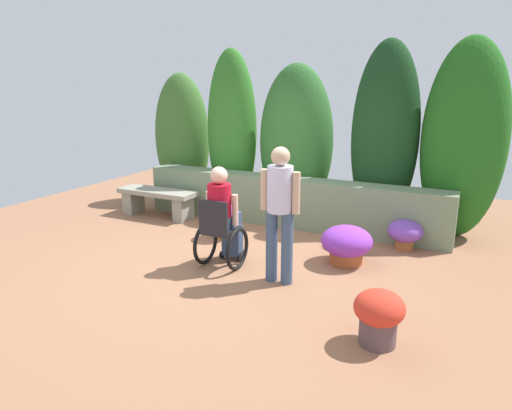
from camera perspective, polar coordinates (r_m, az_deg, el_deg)
name	(u,v)px	position (r m, az deg, el deg)	size (l,w,h in m)	color
ground_plane	(236,260)	(6.29, -2.43, -6.87)	(10.69, 10.69, 0.00)	#966648
stone_retaining_wall	(287,202)	(7.71, 3.92, 0.43)	(5.23, 0.43, 0.81)	gray
hedge_backdrop	(312,138)	(8.05, 6.98, 8.24)	(6.35, 0.97, 3.00)	#3E6D2D
stone_bench	(158,199)	(8.41, -12.12, 0.72)	(1.47, 0.46, 0.49)	gray
person_in_wheelchair	(222,220)	(5.93, -4.24, -1.90)	(0.53, 0.66, 1.33)	black
person_standing_companion	(280,206)	(5.34, 2.97, -0.15)	(0.49, 0.30, 1.64)	#3C5272
flower_pot_purple_near	(405,233)	(6.96, 18.02, -3.31)	(0.50, 0.50, 0.43)	#98572B
flower_pot_terracotta_by_wall	(347,244)	(6.22, 11.17, -4.74)	(0.68, 0.68, 0.51)	#A15029
flower_pot_red_accent	(379,314)	(4.44, 14.99, -12.98)	(0.47, 0.47, 0.53)	#594347
flower_pot_small_foreground	(224,218)	(7.08, -3.96, -1.57)	(0.46, 0.46, 0.55)	#A46931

